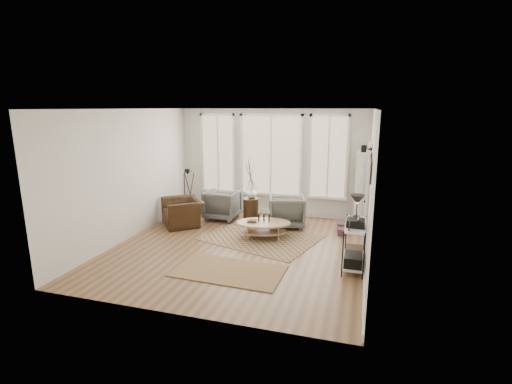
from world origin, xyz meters
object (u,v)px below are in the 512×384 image
(armchair_right, at_px, (286,211))
(armchair_left, at_px, (222,204))
(coffee_table, at_px, (263,226))
(bookcase, at_px, (361,189))
(accent_chair, at_px, (183,212))
(side_table, at_px, (251,191))
(low_shelf, at_px, (355,240))

(armchair_right, bearing_deg, armchair_left, -21.23)
(coffee_table, relative_size, armchair_right, 1.56)
(bookcase, height_order, accent_chair, bookcase)
(armchair_left, relative_size, side_table, 0.51)
(coffee_table, distance_m, accent_chair, 2.26)
(armchair_left, distance_m, armchair_right, 1.80)
(accent_chair, bearing_deg, side_table, 77.91)
(armchair_right, distance_m, side_table, 1.10)
(armchair_right, bearing_deg, side_table, -27.41)
(bookcase, height_order, armchair_left, bookcase)
(low_shelf, xyz_separation_m, armchair_right, (-1.71, 1.99, -0.11))
(armchair_right, bearing_deg, bookcase, -178.55)
(armchair_left, relative_size, accent_chair, 0.83)
(bookcase, relative_size, accent_chair, 2.00)
(armchair_left, xyz_separation_m, armchair_right, (1.79, -0.18, 0.01))
(side_table, relative_size, accent_chair, 1.65)
(side_table, distance_m, accent_chair, 1.83)
(coffee_table, bearing_deg, side_table, 118.75)
(low_shelf, bearing_deg, armchair_right, 130.67)
(armchair_left, bearing_deg, low_shelf, 148.76)
(accent_chair, bearing_deg, armchair_right, 63.47)
(bookcase, relative_size, low_shelf, 1.58)
(bookcase, height_order, low_shelf, bookcase)
(armchair_left, distance_m, accent_chair, 1.11)
(low_shelf, relative_size, coffee_table, 0.95)
(low_shelf, height_order, accent_chair, low_shelf)
(armchair_right, height_order, side_table, side_table)
(armchair_right, bearing_deg, coffee_table, 56.19)
(armchair_left, xyz_separation_m, accent_chair, (-0.77, -0.80, -0.06))
(bookcase, distance_m, coffee_table, 2.68)
(coffee_table, relative_size, accent_chair, 1.34)
(low_shelf, relative_size, accent_chair, 1.27)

